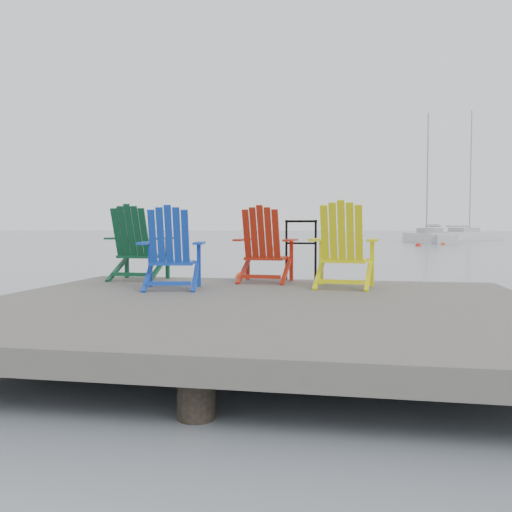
% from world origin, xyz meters
% --- Properties ---
extents(ground, '(400.00, 400.00, 0.00)m').
position_xyz_m(ground, '(0.00, 0.00, 0.00)').
color(ground, slate).
rests_on(ground, ground).
extents(dock, '(6.00, 5.00, 1.40)m').
position_xyz_m(dock, '(0.00, 0.00, 0.35)').
color(dock, '#32302D').
rests_on(dock, ground).
extents(handrail, '(0.48, 0.04, 0.90)m').
position_xyz_m(handrail, '(0.25, 2.45, 1.04)').
color(handrail, black).
rests_on(handrail, dock).
extents(chair_green, '(0.89, 0.83, 1.09)m').
position_xyz_m(chair_green, '(-2.15, 1.96, 1.05)').
color(chair_green, '#0B3E23').
rests_on(chair_green, dock).
extents(chair_blue, '(0.92, 0.87, 1.02)m').
position_xyz_m(chair_blue, '(-1.24, 0.87, 1.02)').
color(chair_blue, '#1038AB').
rests_on(chair_blue, dock).
extents(chair_red, '(0.87, 0.81, 1.06)m').
position_xyz_m(chair_red, '(-0.22, 1.96, 1.03)').
color(chair_red, '#A51D0C').
rests_on(chair_red, dock).
extents(chair_yellow, '(0.92, 0.86, 1.09)m').
position_xyz_m(chair_yellow, '(0.90, 1.42, 1.05)').
color(chair_yellow, '#D7D50B').
rests_on(chair_yellow, dock).
extents(sailboat_near, '(3.55, 8.31, 11.18)m').
position_xyz_m(sailboat_near, '(7.15, 41.76, 0.36)').
color(sailboat_near, silver).
rests_on(sailboat_near, ground).
extents(sailboat_mid, '(8.75, 9.23, 13.73)m').
position_xyz_m(sailboat_mid, '(12.58, 54.01, 0.35)').
color(sailboat_mid, silver).
rests_on(sailboat_mid, ground).
extents(buoy_a, '(0.34, 0.34, 0.34)m').
position_xyz_m(buoy_a, '(-1.74, 7.62, 0.00)').
color(buoy_a, red).
rests_on(buoy_a, ground).
extents(buoy_b, '(0.34, 0.34, 0.34)m').
position_xyz_m(buoy_b, '(-3.63, 25.14, 0.00)').
color(buoy_b, red).
rests_on(buoy_b, ground).
extents(buoy_c, '(0.41, 0.41, 0.41)m').
position_xyz_m(buoy_c, '(5.35, 32.73, 0.00)').
color(buoy_c, red).
rests_on(buoy_c, ground).
extents(buoy_d, '(0.34, 0.34, 0.34)m').
position_xyz_m(buoy_d, '(7.50, 36.11, 0.00)').
color(buoy_d, red).
rests_on(buoy_d, ground).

